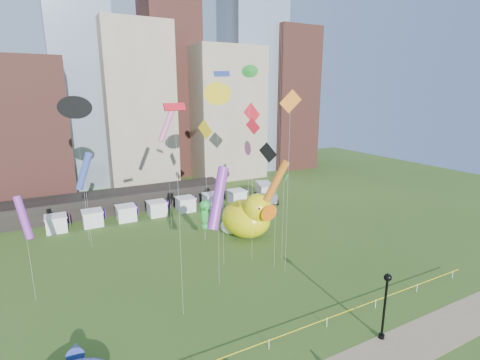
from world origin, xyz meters
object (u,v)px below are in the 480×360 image
big_duck (248,216)px  box_truck (266,192)px  seahorse_green (205,213)px  lamppost (385,299)px  seahorse_purple (252,220)px  small_duck (231,226)px

big_duck → box_truck: (11.78, 14.25, -1.53)m
big_duck → seahorse_green: (-5.88, 1.62, 0.99)m
big_duck → lamppost: big_duck is taller
seahorse_green → seahorse_purple: (5.95, -2.37, -1.27)m
small_duck → seahorse_purple: 3.72m
small_duck → seahorse_purple: (1.69, -2.92, 1.58)m
small_duck → lamppost: size_ratio=0.64×
small_duck → seahorse_green: seahorse_green is taller
big_duck → lamppost: 24.09m
big_duck → seahorse_purple: big_duck is taller
seahorse_purple → seahorse_green: bearing=148.7°
small_duck → lamppost: 26.36m
lamppost → box_truck: (12.60, 38.32, -2.13)m
big_duck → box_truck: 18.55m
small_duck → seahorse_purple: size_ratio=0.92×
big_duck → lamppost: bearing=-104.6°
big_duck → seahorse_purple: (0.06, -0.76, -0.28)m
seahorse_green → box_truck: size_ratio=0.77×
seahorse_green → small_duck: bearing=17.2°
box_truck → lamppost: bearing=-90.6°
seahorse_green → box_truck: 21.86m
seahorse_purple → box_truck: 19.08m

